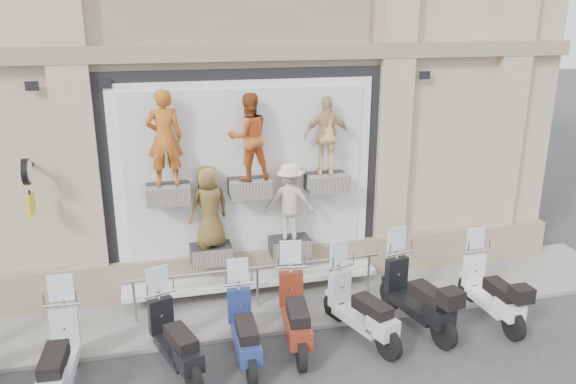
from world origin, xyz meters
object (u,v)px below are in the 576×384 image
scooter_f (295,301)px  scooter_e (244,318)px  scooter_c (57,346)px  clock_sign_bracket (28,180)px  scooter_h (418,284)px  guard_rail (257,288)px  scooter_i (493,280)px  scooter_d (174,327)px  scooter_g (361,297)px

scooter_f → scooter_e: bearing=-158.1°
scooter_c → scooter_e: size_ratio=1.07×
clock_sign_bracket → scooter_h: bearing=-15.3°
clock_sign_bracket → scooter_c: bearing=-76.8°
scooter_e → guard_rail: bearing=72.9°
guard_rail → scooter_c: scooter_c is taller
guard_rail → scooter_i: (4.17, -1.44, 0.34)m
guard_rail → clock_sign_bracket: clock_sign_bracket is taller
scooter_d → scooter_f: bearing=-11.3°
guard_rail → scooter_g: bearing=-43.3°
scooter_e → scooter_h: (3.23, 0.25, 0.08)m
guard_rail → scooter_c: bearing=-152.3°
scooter_g → scooter_d: bearing=164.0°
scooter_h → scooter_f: bearing=169.1°
scooter_i → scooter_e: bearing=-179.0°
scooter_d → scooter_f: size_ratio=0.94×
scooter_f → scooter_g: (1.16, -0.12, -0.02)m
scooter_h → guard_rail: bearing=142.4°
scooter_h → clock_sign_bracket: bearing=153.5°
guard_rail → scooter_i: scooter_i is taller
scooter_c → scooter_i: scooter_c is taller
guard_rail → scooter_d: size_ratio=2.60×
scooter_d → scooter_e: scooter_d is taller
clock_sign_bracket → scooter_i: (8.07, -1.90, -2.00)m
scooter_c → scooter_d: size_ratio=1.06×
scooter_h → scooter_d: bearing=172.2°
scooter_d → scooter_i: size_ratio=0.98×
scooter_c → scooter_e: (2.84, 0.19, -0.05)m
clock_sign_bracket → scooter_e: size_ratio=0.53×
scooter_d → clock_sign_bracket: bearing=118.9°
scooter_d → scooter_h: 4.37m
scooter_e → scooter_f: scooter_f is taller
clock_sign_bracket → scooter_f: bearing=-22.9°
scooter_c → scooter_h: scooter_h is taller
scooter_g → guard_rail: bearing=118.4°
scooter_f → scooter_c: bearing=-165.9°
scooter_e → scooter_i: scooter_i is taller
scooter_c → guard_rail: bearing=31.0°
clock_sign_bracket → guard_rail: bearing=-6.8°
scooter_f → scooter_g: size_ratio=1.02×
scooter_h → scooter_i: scooter_h is taller
guard_rail → scooter_e: (-0.54, -1.58, 0.32)m
scooter_c → scooter_f: scooter_f is taller
clock_sign_bracket → scooter_g: clock_sign_bracket is taller
clock_sign_bracket → scooter_d: (2.23, -2.07, -2.01)m
scooter_h → scooter_i: (1.47, -0.10, -0.05)m
scooter_e → scooter_i: size_ratio=0.97×
scooter_e → scooter_f: (0.94, 0.24, 0.06)m
scooter_h → scooter_i: 1.48m
guard_rail → scooter_c: 3.83m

